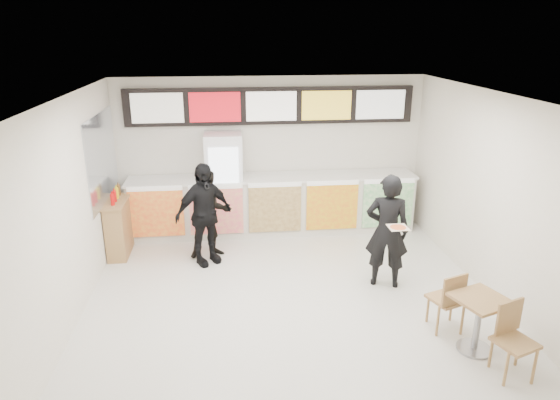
{
  "coord_description": "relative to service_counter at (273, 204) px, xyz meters",
  "views": [
    {
      "loc": [
        -0.86,
        -6.1,
        3.84
      ],
      "look_at": [
        -0.07,
        1.2,
        1.31
      ],
      "focal_mm": 32.0,
      "sensor_mm": 36.0,
      "label": 1
    }
  ],
  "objects": [
    {
      "name": "floor",
      "position": [
        -0.0,
        -3.09,
        -0.57
      ],
      "size": [
        7.0,
        7.0,
        0.0
      ],
      "primitive_type": "plane",
      "color": "beige",
      "rests_on": "ground"
    },
    {
      "name": "ceiling",
      "position": [
        -0.0,
        -3.09,
        2.43
      ],
      "size": [
        7.0,
        7.0,
        0.0
      ],
      "primitive_type": "plane",
      "rotation": [
        3.14,
        0.0,
        0.0
      ],
      "color": "white",
      "rests_on": "wall_back"
    },
    {
      "name": "wall_back",
      "position": [
        -0.0,
        0.41,
        0.93
      ],
      "size": [
        6.0,
        0.0,
        6.0
      ],
      "primitive_type": "plane",
      "rotation": [
        1.57,
        0.0,
        0.0
      ],
      "color": "silver",
      "rests_on": "floor"
    },
    {
      "name": "wall_left",
      "position": [
        -3.0,
        -3.09,
        0.93
      ],
      "size": [
        0.0,
        7.0,
        7.0
      ],
      "primitive_type": "plane",
      "rotation": [
        1.57,
        0.0,
        1.57
      ],
      "color": "silver",
      "rests_on": "floor"
    },
    {
      "name": "wall_right",
      "position": [
        3.0,
        -3.09,
        0.93
      ],
      "size": [
        0.0,
        7.0,
        7.0
      ],
      "primitive_type": "plane",
      "rotation": [
        1.57,
        0.0,
        -1.57
      ],
      "color": "silver",
      "rests_on": "floor"
    },
    {
      "name": "service_counter",
      "position": [
        0.0,
        0.0,
        0.0
      ],
      "size": [
        5.56,
        0.77,
        1.14
      ],
      "color": "silver",
      "rests_on": "floor"
    },
    {
      "name": "menu_board",
      "position": [
        0.0,
        0.32,
        1.88
      ],
      "size": [
        5.5,
        0.14,
        0.7
      ],
      "color": "black",
      "rests_on": "wall_back"
    },
    {
      "name": "drinks_fridge",
      "position": [
        -0.93,
        0.02,
        0.43
      ],
      "size": [
        0.7,
        0.67,
        2.0
      ],
      "color": "white",
      "rests_on": "floor"
    },
    {
      "name": "mirror_panel",
      "position": [
        -2.99,
        -0.64,
        1.18
      ],
      "size": [
        0.01,
        2.0,
        1.5
      ],
      "primitive_type": "cube",
      "color": "#B2B7BF",
      "rests_on": "wall_left"
    },
    {
      "name": "customer_main",
      "position": [
        1.53,
        -2.35,
        0.33
      ],
      "size": [
        0.76,
        0.61,
        1.81
      ],
      "primitive_type": "imported",
      "rotation": [
        0.0,
        0.0,
        2.83
      ],
      "color": "black",
      "rests_on": "floor"
    },
    {
      "name": "customer_left",
      "position": [
        -1.2,
        -1.0,
        0.22
      ],
      "size": [
        0.9,
        0.78,
        1.58
      ],
      "primitive_type": "imported",
      "rotation": [
        0.0,
        0.0,
        0.27
      ],
      "color": "black",
      "rests_on": "floor"
    },
    {
      "name": "customer_mid",
      "position": [
        -1.29,
        -1.26,
        0.31
      ],
      "size": [
        1.11,
        0.91,
        1.77
      ],
      "primitive_type": "imported",
      "rotation": [
        0.0,
        0.0,
        0.55
      ],
      "color": "black",
      "rests_on": "floor"
    },
    {
      "name": "pizza_slice",
      "position": [
        1.53,
        -2.8,
        0.58
      ],
      "size": [
        0.36,
        0.36,
        0.02
      ],
      "color": "beige",
      "rests_on": "customer_main"
    },
    {
      "name": "cafe_table",
      "position": [
        2.15,
        -4.15,
        -0.06
      ],
      "size": [
        0.9,
        1.55,
        0.88
      ],
      "rotation": [
        0.0,
        0.0,
        0.35
      ],
      "color": "#AC884E",
      "rests_on": "floor"
    },
    {
      "name": "condiment_ledge",
      "position": [
        -2.82,
        -0.73,
        -0.06
      ],
      "size": [
        0.36,
        0.9,
        1.2
      ],
      "color": "#AC884E",
      "rests_on": "floor"
    }
  ]
}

